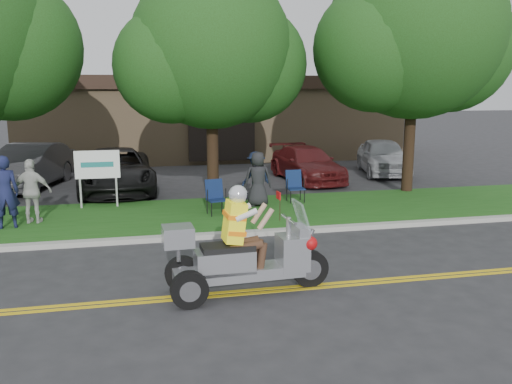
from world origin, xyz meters
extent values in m
plane|color=#28282B|center=(0.00, 0.00, 0.00)|extent=(120.00, 120.00, 0.00)
cube|color=gold|center=(0.00, -0.58, 0.01)|extent=(60.00, 0.10, 0.01)
cube|color=gold|center=(0.00, -0.42, 0.01)|extent=(60.00, 0.10, 0.01)
cube|color=#A8A89E|center=(0.00, 3.05, 0.06)|extent=(60.00, 0.25, 0.12)
cube|color=#1B5015|center=(0.00, 5.20, 0.06)|extent=(60.00, 4.00, 0.10)
cube|color=#9E7F5B|center=(2.00, 19.00, 2.00)|extent=(18.00, 8.00, 4.00)
cube|color=black|center=(2.00, 14.95, 3.70)|extent=(18.00, 0.30, 0.60)
sphere|color=#1E4112|center=(-5.15, 7.30, 4.59)|extent=(4.05, 4.05, 4.05)
cylinder|color=#332114|center=(0.50, 7.20, 2.10)|extent=(0.36, 0.36, 4.20)
sphere|color=#1E4112|center=(0.50, 7.20, 4.65)|extent=(4.80, 4.80, 4.80)
sphere|color=#1E4112|center=(1.70, 7.50, 4.20)|extent=(3.60, 3.60, 3.60)
sphere|color=#1E4112|center=(-0.70, 7.00, 4.12)|extent=(3.36, 3.36, 3.36)
cylinder|color=#332114|center=(7.00, 7.00, 2.38)|extent=(0.36, 0.36, 4.76)
sphere|color=#1E4112|center=(7.00, 7.00, 5.27)|extent=(5.60, 5.60, 5.60)
sphere|color=#1E4112|center=(8.40, 7.30, 4.76)|extent=(4.20, 4.20, 4.20)
sphere|color=#1E4112|center=(5.60, 6.80, 4.68)|extent=(3.92, 3.92, 3.92)
cylinder|color=silver|center=(-3.40, 6.60, 0.55)|extent=(0.06, 0.06, 1.10)
cylinder|color=silver|center=(-2.40, 6.60, 0.55)|extent=(0.06, 0.06, 1.10)
cube|color=white|center=(-2.90, 6.60, 1.35)|extent=(1.25, 0.06, 0.80)
cylinder|color=black|center=(1.17, -0.45, 0.34)|extent=(0.68, 0.19, 0.67)
cylinder|color=black|center=(-1.05, -0.96, 0.31)|extent=(0.63, 0.20, 0.63)
cylinder|color=black|center=(-1.08, -0.16, 0.31)|extent=(0.63, 0.20, 0.63)
cube|color=#9D9FA6|center=(-0.06, -0.51, 0.38)|extent=(2.15, 0.62, 0.20)
cube|color=#9D9FA6|center=(-0.40, -0.53, 0.61)|extent=(1.03, 0.56, 0.39)
cube|color=black|center=(-0.34, -0.53, 0.85)|extent=(0.92, 0.51, 0.11)
cube|color=#9D9FA6|center=(0.83, -0.47, 0.67)|extent=(0.53, 0.56, 0.61)
cube|color=silver|center=(0.99, -0.46, 1.32)|extent=(0.24, 0.52, 0.55)
cube|color=#9D9FA6|center=(-1.18, -0.57, 1.12)|extent=(0.53, 0.49, 0.34)
sphere|color=#B20C0F|center=(1.10, -0.61, 0.87)|extent=(0.25, 0.25, 0.25)
cube|color=yellow|center=(-0.22, -0.52, 1.30)|extent=(0.41, 0.47, 0.73)
sphere|color=silver|center=(-0.15, -0.52, 1.77)|extent=(0.32, 0.32, 0.32)
cylinder|color=black|center=(0.11, 4.72, 0.30)|extent=(0.03, 0.03, 0.40)
cylinder|color=black|center=(0.53, 4.80, 0.30)|extent=(0.03, 0.03, 0.40)
cylinder|color=black|center=(0.03, 5.11, 0.30)|extent=(0.03, 0.03, 0.40)
cylinder|color=black|center=(0.46, 5.19, 0.30)|extent=(0.03, 0.03, 0.40)
cube|color=#0E1D44|center=(0.28, 4.96, 0.51)|extent=(0.57, 0.53, 0.04)
cube|color=#0E1D44|center=(0.24, 5.17, 0.78)|extent=(0.51, 0.24, 0.54)
cylinder|color=black|center=(2.63, 5.87, 0.30)|extent=(0.03, 0.03, 0.40)
cylinder|color=black|center=(3.07, 5.88, 0.30)|extent=(0.03, 0.03, 0.40)
cylinder|color=black|center=(2.63, 6.26, 0.30)|extent=(0.03, 0.03, 0.40)
cylinder|color=black|center=(3.06, 6.27, 0.30)|extent=(0.03, 0.03, 0.40)
cube|color=#0F204A|center=(2.85, 6.07, 0.51)|extent=(0.51, 0.46, 0.04)
cube|color=#0F204A|center=(2.84, 6.29, 0.78)|extent=(0.50, 0.16, 0.54)
imported|color=#171C42|center=(-4.97, 4.68, 1.01)|extent=(0.72, 0.54, 1.81)
imported|color=beige|center=(-4.42, 5.08, 0.93)|extent=(1.02, 0.55, 1.65)
imported|color=#16203E|center=(1.72, 6.53, 0.86)|extent=(1.11, 0.90, 1.50)
imported|color=black|center=(1.61, 5.76, 0.91)|extent=(0.85, 0.62, 1.60)
imported|color=#2E2D30|center=(-5.50, 10.81, 0.77)|extent=(2.74, 4.94, 1.54)
imported|color=black|center=(-2.50, 9.41, 0.73)|extent=(2.67, 5.35, 1.46)
imported|color=#511213|center=(4.50, 10.14, 0.64)|extent=(2.19, 4.53, 1.27)
imported|color=#A9ABB1|center=(8.00, 10.94, 0.72)|extent=(2.70, 4.53, 1.44)
camera|label=1|loc=(-1.79, -9.29, 3.58)|focal=38.00mm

